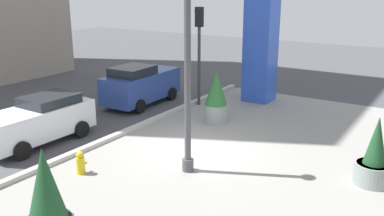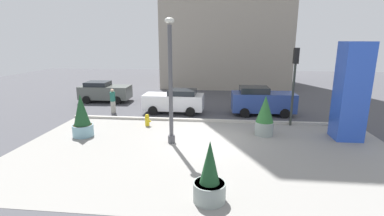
{
  "view_description": "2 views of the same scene",
  "coord_description": "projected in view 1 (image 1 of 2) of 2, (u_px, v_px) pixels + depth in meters",
  "views": [
    {
      "loc": [
        -12.06,
        -7.59,
        5.68
      ],
      "look_at": [
        -0.55,
        -0.23,
        1.67
      ],
      "focal_mm": 39.96,
      "sensor_mm": 36.0,
      "label": 1
    },
    {
      "loc": [
        0.71,
        -14.02,
        5.09
      ],
      "look_at": [
        -0.73,
        -0.62,
        1.79
      ],
      "focal_mm": 26.24,
      "sensor_mm": 36.0,
      "label": 2
    }
  ],
  "objects": [
    {
      "name": "fire_hydrant",
      "position": [
        81.0,
        163.0,
        13.11
      ],
      "size": [
        0.36,
        0.26,
        0.75
      ],
      "color": "gold",
      "rests_on": "ground_plane"
    },
    {
      "name": "car_passing_lane",
      "position": [
        141.0,
        84.0,
        20.56
      ],
      "size": [
        4.33,
        2.09,
        1.95
      ],
      "color": "#2D4793",
      "rests_on": "ground_plane"
    },
    {
      "name": "traffic_light_corner",
      "position": [
        199.0,
        40.0,
        19.85
      ],
      "size": [
        0.28,
        0.42,
        4.63
      ],
      "color": "#333833",
      "rests_on": "ground_plane"
    },
    {
      "name": "potted_plant_mid_plaza",
      "position": [
        216.0,
        97.0,
        17.9
      ],
      "size": [
        0.98,
        0.98,
        2.21
      ],
      "color": "gray",
      "rests_on": "ground_plane"
    },
    {
      "name": "art_pillar_blue",
      "position": [
        260.0,
        51.0,
        20.83
      ],
      "size": [
        1.33,
        1.33,
        5.01
      ],
      "primitive_type": "cube",
      "color": "blue",
      "rests_on": "ground_plane"
    },
    {
      "name": "ground_plane",
      "position": [
        112.0,
        128.0,
        17.34
      ],
      "size": [
        60.0,
        60.0,
        0.0
      ],
      "primitive_type": "plane",
      "color": "#47474C"
    },
    {
      "name": "plaza_pavement",
      "position": [
        245.0,
        160.0,
        14.24
      ],
      "size": [
        18.0,
        10.0,
        0.02
      ],
      "primitive_type": "cube",
      "color": "gray",
      "rests_on": "ground_plane"
    },
    {
      "name": "lamp_post",
      "position": [
        188.0,
        79.0,
        12.59
      ],
      "size": [
        0.44,
        0.44,
        6.08
      ],
      "color": "#4C4C51",
      "rests_on": "ground_plane"
    },
    {
      "name": "potted_plant_near_left",
      "position": [
        375.0,
        159.0,
        12.33
      ],
      "size": [
        1.05,
        1.05,
        2.07
      ],
      "color": "gray",
      "rests_on": "ground_plane"
    },
    {
      "name": "car_curb_east",
      "position": [
        38.0,
        120.0,
        15.6
      ],
      "size": [
        4.23,
        1.98,
        1.67
      ],
      "color": "silver",
      "rests_on": "ground_plane"
    },
    {
      "name": "curb_strip",
      "position": [
        128.0,
        130.0,
        16.86
      ],
      "size": [
        18.0,
        0.24,
        0.16
      ],
      "primitive_type": "cube",
      "color": "#B7B2A8",
      "rests_on": "ground_plane"
    },
    {
      "name": "potted_plant_near_right",
      "position": [
        47.0,
        202.0,
        9.41
      ],
      "size": [
        1.09,
        1.09,
        2.32
      ],
      "color": "#7AA8B7",
      "rests_on": "ground_plane"
    }
  ]
}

